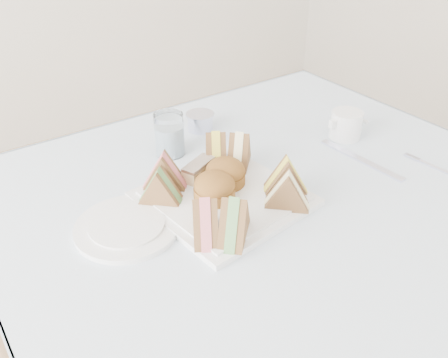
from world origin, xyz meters
TOP-DOWN VIEW (x-y plane):
  - table at (0.00, 0.00)m, footprint 0.90×0.90m
  - tablecloth at (0.00, 0.00)m, footprint 1.02×1.02m
  - serving_plate at (-0.10, 0.08)m, footprint 0.29×0.29m
  - sandwich_fl_a at (-0.19, 0.01)m, footprint 0.08×0.09m
  - sandwich_fl_b at (-0.15, -0.02)m, footprint 0.09×0.09m
  - sandwich_fr_a at (0.01, 0.03)m, footprint 0.09×0.08m
  - sandwich_fr_b at (-0.02, -0.01)m, footprint 0.08×0.08m
  - sandwich_bl_a at (-0.20, 0.13)m, footprint 0.08×0.08m
  - sandwich_bl_b at (-0.17, 0.17)m, footprint 0.09×0.08m
  - sandwich_br_a at (-0.01, 0.16)m, footprint 0.09×0.09m
  - sandwich_br_b at (-0.04, 0.18)m, footprint 0.08×0.09m
  - scone_left at (-0.12, 0.08)m, footprint 0.08×0.08m
  - scone_right at (-0.07, 0.11)m, footprint 0.11×0.11m
  - pastry_slice at (-0.10, 0.16)m, footprint 0.08×0.06m
  - side_plate at (-0.28, 0.11)m, footprint 0.20×0.20m
  - water_glass at (-0.09, 0.30)m, footprint 0.07×0.07m
  - tea_strainer at (0.03, 0.36)m, footprint 0.08×0.08m
  - knife at (0.23, 0.04)m, footprint 0.03×0.21m
  - creamer_jug at (0.28, 0.13)m, footprint 0.08×0.08m

SIDE VIEW (x-z plane):
  - table at x=0.00m, z-range 0.00..0.74m
  - tablecloth at x=0.00m, z-range 0.74..0.75m
  - knife at x=0.23m, z-range 0.75..0.75m
  - side_plate at x=-0.28m, z-range 0.75..0.76m
  - serving_plate at x=-0.10m, z-range 0.75..0.76m
  - tea_strainer at x=0.03m, z-range 0.75..0.78m
  - pastry_slice at x=-0.10m, z-range 0.76..0.79m
  - creamer_jug at x=0.28m, z-range 0.75..0.81m
  - scone_right at x=-0.07m, z-range 0.76..0.81m
  - scone_left at x=-0.12m, z-range 0.76..0.81m
  - water_glass at x=-0.09m, z-range 0.75..0.84m
  - sandwich_bl_a at x=-0.20m, z-range 0.76..0.83m
  - sandwich_fr_b at x=-0.02m, z-range 0.76..0.83m
  - sandwich_fr_a at x=0.01m, z-range 0.76..0.83m
  - sandwich_bl_b at x=-0.17m, z-range 0.76..0.83m
  - sandwich_fl_a at x=-0.19m, z-range 0.76..0.83m
  - sandwich_br_a at x=-0.01m, z-range 0.76..0.83m
  - sandwich_br_b at x=-0.04m, z-range 0.76..0.83m
  - sandwich_fl_b at x=-0.15m, z-range 0.76..0.84m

